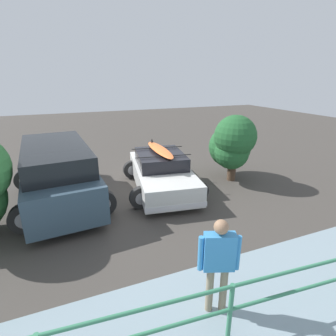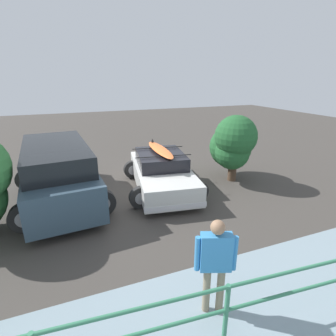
# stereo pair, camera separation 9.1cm
# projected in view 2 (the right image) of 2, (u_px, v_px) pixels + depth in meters

# --- Properties ---
(ground_plane) EXTENTS (44.00, 44.00, 0.02)m
(ground_plane) POSITION_uv_depth(u_px,v_px,m) (138.00, 188.00, 9.16)
(ground_plane) COLOR #423D38
(ground_plane) RESTS_ON ground
(sedan_car) EXTENTS (2.80, 4.29, 1.53)m
(sedan_car) POSITION_uv_depth(u_px,v_px,m) (161.00, 172.00, 8.96)
(sedan_car) COLOR silver
(sedan_car) RESTS_ON ground
(suv_car) EXTENTS (2.89, 5.09, 1.82)m
(suv_car) POSITION_uv_depth(u_px,v_px,m) (58.00, 172.00, 7.92)
(suv_car) COLOR #334756
(suv_car) RESTS_ON ground
(person_bystander) EXTENTS (0.62, 0.35, 1.69)m
(person_bystander) POSITION_uv_depth(u_px,v_px,m) (216.00, 259.00, 4.05)
(person_bystander) COLOR gray
(person_bystander) RESTS_ON ground
(railing_fence) EXTENTS (9.91, 0.85, 0.99)m
(railing_fence) POSITION_uv_depth(u_px,v_px,m) (227.00, 303.00, 3.68)
(railing_fence) COLOR #387F5B
(railing_fence) RESTS_ON ground
(bush_near_left) EXTENTS (1.83, 2.23, 2.47)m
(bush_near_left) POSITION_uv_depth(u_px,v_px,m) (231.00, 145.00, 9.53)
(bush_near_left) COLOR #4C3828
(bush_near_left) RESTS_ON ground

